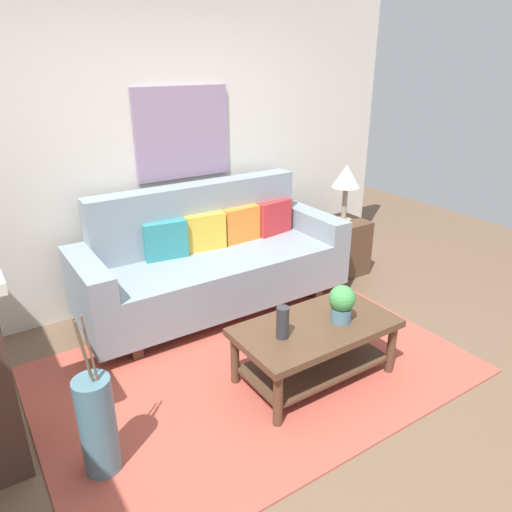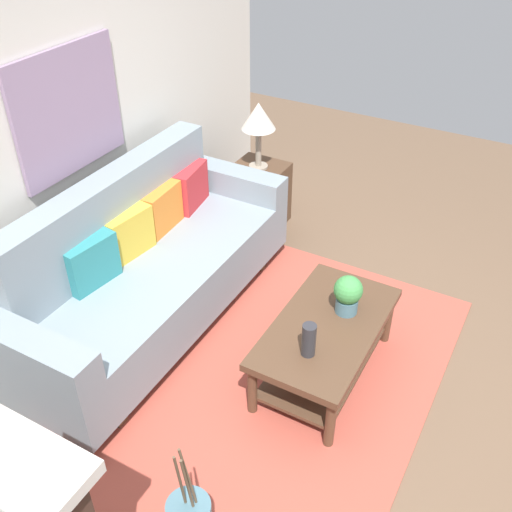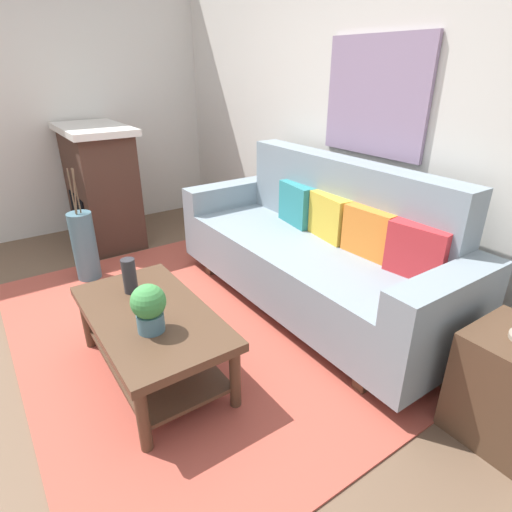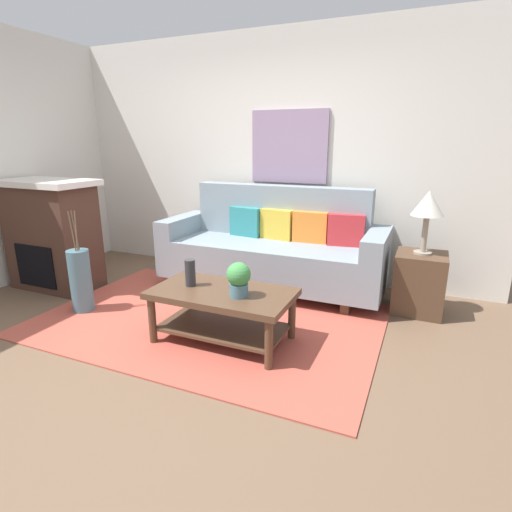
{
  "view_description": "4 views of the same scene",
  "coord_description": "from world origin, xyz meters",
  "px_view_note": "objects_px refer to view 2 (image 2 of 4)",
  "views": [
    {
      "loc": [
        -1.57,
        -1.89,
        2.1
      ],
      "look_at": [
        0.35,
        1.02,
        0.63
      ],
      "focal_mm": 33.54,
      "sensor_mm": 36.0,
      "label": 1
    },
    {
      "loc": [
        -2.26,
        -0.71,
        2.88
      ],
      "look_at": [
        0.4,
        0.77,
        0.68
      ],
      "focal_mm": 41.49,
      "sensor_mm": 36.0,
      "label": 2
    },
    {
      "loc": [
        2.26,
        -0.42,
        1.69
      ],
      "look_at": [
        0.41,
        0.85,
        0.65
      ],
      "focal_mm": 29.27,
      "sensor_mm": 36.0,
      "label": 3
    },
    {
      "loc": [
        1.7,
        -2.36,
        1.55
      ],
      "look_at": [
        0.3,
        0.87,
        0.54
      ],
      "focal_mm": 28.22,
      "sensor_mm": 36.0,
      "label": 4
    }
  ],
  "objects_px": {
    "throw_pillow_teal": "(92,263)",
    "throw_pillow_orange": "(162,209)",
    "throw_pillow_mustard": "(129,234)",
    "potted_plant_tabletop": "(348,294)",
    "framed_painting": "(69,111)",
    "table_lamp": "(259,119)",
    "tabletop_vase": "(309,340)",
    "coffee_table": "(326,338)",
    "side_table": "(258,196)",
    "throw_pillow_crimson": "(191,187)",
    "couch": "(148,269)"
  },
  "relations": [
    {
      "from": "throw_pillow_orange",
      "to": "potted_plant_tabletop",
      "type": "distance_m",
      "value": 1.49
    },
    {
      "from": "throw_pillow_teal",
      "to": "couch",
      "type": "bearing_deg",
      "value": -18.65
    },
    {
      "from": "throw_pillow_crimson",
      "to": "side_table",
      "type": "bearing_deg",
      "value": -13.86
    },
    {
      "from": "throw_pillow_mustard",
      "to": "tabletop_vase",
      "type": "bearing_deg",
      "value": -97.92
    },
    {
      "from": "coffee_table",
      "to": "potted_plant_tabletop",
      "type": "xyz_separation_m",
      "value": [
        0.17,
        -0.05,
        0.26
      ]
    },
    {
      "from": "throw_pillow_mustard",
      "to": "potted_plant_tabletop",
      "type": "relative_size",
      "value": 1.37
    },
    {
      "from": "couch",
      "to": "tabletop_vase",
      "type": "distance_m",
      "value": 1.32
    },
    {
      "from": "framed_painting",
      "to": "tabletop_vase",
      "type": "bearing_deg",
      "value": -96.4
    },
    {
      "from": "throw_pillow_orange",
      "to": "table_lamp",
      "type": "distance_m",
      "value": 1.16
    },
    {
      "from": "throw_pillow_orange",
      "to": "table_lamp",
      "type": "relative_size",
      "value": 0.63
    },
    {
      "from": "table_lamp",
      "to": "potted_plant_tabletop",
      "type": "bearing_deg",
      "value": -133.21
    },
    {
      "from": "throw_pillow_mustard",
      "to": "throw_pillow_crimson",
      "type": "distance_m",
      "value": 0.74
    },
    {
      "from": "couch",
      "to": "framed_painting",
      "type": "distance_m",
      "value": 1.15
    },
    {
      "from": "throw_pillow_mustard",
      "to": "potted_plant_tabletop",
      "type": "bearing_deg",
      "value": -80.27
    },
    {
      "from": "potted_plant_tabletop",
      "to": "side_table",
      "type": "distance_m",
      "value": 1.81
    },
    {
      "from": "tabletop_vase",
      "to": "side_table",
      "type": "distance_m",
      "value": 2.1
    },
    {
      "from": "throw_pillow_mustard",
      "to": "tabletop_vase",
      "type": "xyz_separation_m",
      "value": [
        -0.2,
        -1.43,
        -0.14
      ]
    },
    {
      "from": "throw_pillow_orange",
      "to": "throw_pillow_crimson",
      "type": "relative_size",
      "value": 1.0
    },
    {
      "from": "table_lamp",
      "to": "framed_painting",
      "type": "bearing_deg",
      "value": 160.49
    },
    {
      "from": "throw_pillow_crimson",
      "to": "side_table",
      "type": "xyz_separation_m",
      "value": [
        0.73,
        -0.18,
        -0.4
      ]
    },
    {
      "from": "throw_pillow_crimson",
      "to": "coffee_table",
      "type": "bearing_deg",
      "value": -114.72
    },
    {
      "from": "throw_pillow_crimson",
      "to": "framed_painting",
      "type": "relative_size",
      "value": 0.41
    },
    {
      "from": "throw_pillow_teal",
      "to": "throw_pillow_crimson",
      "type": "height_order",
      "value": "same"
    },
    {
      "from": "throw_pillow_orange",
      "to": "tabletop_vase",
      "type": "relative_size",
      "value": 1.67
    },
    {
      "from": "throw_pillow_teal",
      "to": "throw_pillow_orange",
      "type": "height_order",
      "value": "same"
    },
    {
      "from": "tabletop_vase",
      "to": "side_table",
      "type": "bearing_deg",
      "value": 36.69
    },
    {
      "from": "coffee_table",
      "to": "side_table",
      "type": "distance_m",
      "value": 1.87
    },
    {
      "from": "framed_painting",
      "to": "potted_plant_tabletop",
      "type": "bearing_deg",
      "value": -82.07
    },
    {
      "from": "couch",
      "to": "framed_painting",
      "type": "xyz_separation_m",
      "value": [
        -0.0,
        0.47,
        1.05
      ]
    },
    {
      "from": "throw_pillow_crimson",
      "to": "coffee_table",
      "type": "relative_size",
      "value": 0.33
    },
    {
      "from": "throw_pillow_crimson",
      "to": "tabletop_vase",
      "type": "bearing_deg",
      "value": -123.33
    },
    {
      "from": "throw_pillow_teal",
      "to": "potted_plant_tabletop",
      "type": "distance_m",
      "value": 1.61
    },
    {
      "from": "throw_pillow_mustard",
      "to": "framed_painting",
      "type": "height_order",
      "value": "framed_painting"
    },
    {
      "from": "potted_plant_tabletop",
      "to": "throw_pillow_crimson",
      "type": "bearing_deg",
      "value": 71.81
    },
    {
      "from": "throw_pillow_teal",
      "to": "potted_plant_tabletop",
      "type": "xyz_separation_m",
      "value": [
        0.62,
        -1.48,
        -0.11
      ]
    },
    {
      "from": "couch",
      "to": "table_lamp",
      "type": "distance_m",
      "value": 1.58
    },
    {
      "from": "couch",
      "to": "throw_pillow_teal",
      "type": "distance_m",
      "value": 0.46
    },
    {
      "from": "throw_pillow_teal",
      "to": "throw_pillow_crimson",
      "type": "bearing_deg",
      "value": 0.0
    },
    {
      "from": "tabletop_vase",
      "to": "table_lamp",
      "type": "height_order",
      "value": "table_lamp"
    },
    {
      "from": "throw_pillow_mustard",
      "to": "potted_plant_tabletop",
      "type": "distance_m",
      "value": 1.51
    },
    {
      "from": "couch",
      "to": "throw_pillow_crimson",
      "type": "height_order",
      "value": "couch"
    },
    {
      "from": "throw_pillow_orange",
      "to": "potted_plant_tabletop",
      "type": "xyz_separation_m",
      "value": [
        -0.12,
        -1.48,
        -0.11
      ]
    },
    {
      "from": "throw_pillow_teal",
      "to": "side_table",
      "type": "bearing_deg",
      "value": -5.61
    },
    {
      "from": "throw_pillow_orange",
      "to": "side_table",
      "type": "height_order",
      "value": "throw_pillow_orange"
    },
    {
      "from": "table_lamp",
      "to": "tabletop_vase",
      "type": "bearing_deg",
      "value": -143.31
    },
    {
      "from": "potted_plant_tabletop",
      "to": "tabletop_vase",
      "type": "bearing_deg",
      "value": 173.32
    },
    {
      "from": "throw_pillow_mustard",
      "to": "potted_plant_tabletop",
      "type": "height_order",
      "value": "throw_pillow_mustard"
    },
    {
      "from": "potted_plant_tabletop",
      "to": "throw_pillow_orange",
      "type": "bearing_deg",
      "value": 85.51
    },
    {
      "from": "throw_pillow_teal",
      "to": "framed_painting",
      "type": "xyz_separation_m",
      "value": [
        0.37,
        0.34,
        0.8
      ]
    },
    {
      "from": "couch",
      "to": "throw_pillow_mustard",
      "type": "distance_m",
      "value": 0.28
    }
  ]
}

